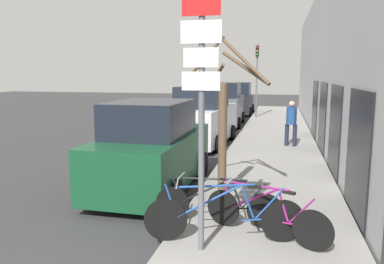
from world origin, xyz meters
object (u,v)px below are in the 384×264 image
at_px(traffic_light, 257,71).
at_px(signpost, 201,102).
at_px(bicycle_2, 218,204).
at_px(parked_car_0, 153,149).
at_px(bicycle_0, 224,217).
at_px(street_tree, 224,122).
at_px(parked_car_1, 203,118).
at_px(pedestrian_near, 291,120).
at_px(parked_car_3, 239,100).
at_px(parked_car_2, 224,106).
at_px(bicycle_1, 265,215).

bearing_deg(traffic_light, signpost, -88.86).
bearing_deg(bicycle_2, parked_car_0, 42.29).
height_order(bicycle_0, bicycle_2, bicycle_0).
relative_size(signpost, bicycle_2, 1.69).
height_order(signpost, street_tree, signpost).
height_order(parked_car_1, pedestrian_near, parked_car_1).
distance_m(signpost, pedestrian_near, 9.24).
xyz_separation_m(signpost, parked_car_0, (-1.91, 3.24, -1.42)).
distance_m(parked_car_3, pedestrian_near, 12.54).
height_order(bicycle_2, parked_car_2, parked_car_2).
bearing_deg(signpost, bicycle_2, 85.39).
bearing_deg(pedestrian_near, signpost, 88.93).
relative_size(signpost, pedestrian_near, 2.31).
relative_size(pedestrian_near, traffic_light, 0.38).
height_order(parked_car_0, parked_car_1, parked_car_1).
relative_size(signpost, street_tree, 1.12).
distance_m(signpost, bicycle_1, 2.22).
xyz_separation_m(bicycle_0, parked_car_1, (-2.19, 8.92, 0.51)).
bearing_deg(bicycle_1, pedestrian_near, 19.69).
bearing_deg(parked_car_2, pedestrian_near, -62.36).
xyz_separation_m(signpost, bicycle_0, (0.30, 0.38, -1.86)).
height_order(bicycle_1, parked_car_3, parked_car_3).
xyz_separation_m(bicycle_0, parked_car_2, (-2.23, 14.88, 0.52)).
bearing_deg(parked_car_3, parked_car_1, -91.59).
distance_m(pedestrian_near, street_tree, 6.50).
height_order(bicycle_2, traffic_light, traffic_light).
distance_m(bicycle_2, pedestrian_near, 8.13).
height_order(parked_car_1, street_tree, street_tree).
relative_size(bicycle_0, parked_car_1, 0.55).
bearing_deg(bicycle_0, pedestrian_near, -19.93).
height_order(parked_car_3, traffic_light, traffic_light).
bearing_deg(parked_car_2, parked_car_3, 86.82).
bearing_deg(street_tree, parked_car_2, 98.46).
height_order(street_tree, traffic_light, traffic_light).
xyz_separation_m(bicycle_1, bicycle_2, (-0.84, 0.35, -0.00)).
distance_m(parked_car_2, pedestrian_near, 7.14).
relative_size(bicycle_2, traffic_light, 0.51).
bearing_deg(pedestrian_near, bicycle_2, 88.28).
bearing_deg(bicycle_0, bicycle_1, -75.13).
height_order(bicycle_1, street_tree, street_tree).
relative_size(bicycle_2, street_tree, 0.66).
distance_m(parked_car_1, parked_car_3, 11.82).
relative_size(parked_car_0, parked_car_1, 0.97).
bearing_deg(traffic_light, parked_car_2, -116.96).
xyz_separation_m(parked_car_2, street_tree, (1.86, -12.50, 0.71)).
height_order(parked_car_0, parked_car_3, parked_car_3).
bearing_deg(parked_car_2, street_tree, -82.96).
xyz_separation_m(bicycle_0, bicycle_1, (0.63, 0.31, -0.03)).
bearing_deg(traffic_light, parked_car_3, 116.45).
bearing_deg(parked_car_3, parked_car_2, -92.68).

